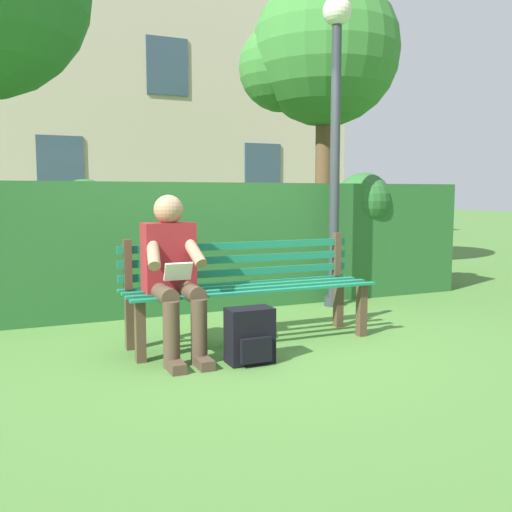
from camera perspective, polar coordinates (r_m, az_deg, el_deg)
name	(u,v)px	position (r m, az deg, el deg)	size (l,w,h in m)	color
ground	(251,342)	(4.67, -0.50, -8.66)	(60.00, 60.00, 0.00)	#477533
park_bench	(247,285)	(4.64, -0.89, -2.96)	(2.04, 0.53, 0.85)	#4C3828
person_seated	(173,271)	(4.23, -8.34, -1.46)	(0.44, 0.73, 1.20)	maroon
hedge_backdrop	(227,241)	(6.18, -2.93, 1.55)	(5.74, 0.81, 1.45)	#265B28
building_facade	(151,112)	(14.19, -10.53, 14.04)	(8.93, 3.11, 6.30)	#BCAD93
backpack	(250,336)	(4.08, -0.62, -8.04)	(0.33, 0.27, 0.40)	black
tree_far	(318,56)	(9.32, 6.23, 19.37)	(2.39, 2.28, 4.53)	brown
lamp_post	(336,109)	(6.15, 8.01, 14.41)	(0.30, 0.30, 3.21)	#2D3338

